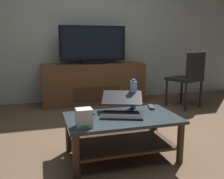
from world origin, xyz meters
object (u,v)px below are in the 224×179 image
Objects in this scene: dining_chair at (188,76)px; router_box at (84,118)px; coffee_table at (122,129)px; media_cabinet at (93,83)px; laptop at (122,108)px; cell_phone at (88,113)px; television at (93,46)px; water_bottle_near at (133,95)px; tv_remote at (151,107)px.

dining_chair is 2.46m from router_box.
coffee_table is 1.13× the size of dining_chair.
router_box is (-1.93, -1.52, -0.04)m from dining_chair.
dining_chair is at bearing -28.88° from media_cabinet.
media_cabinet reaches higher than laptop.
dining_chair is (1.56, 1.34, 0.24)m from coffee_table.
coffee_table is 0.35m from cell_phone.
television is at bearing -90.00° from media_cabinet.
router_box is 1.06× the size of cell_phone.
water_bottle_near is 0.23m from tv_remote.
laptop reaches higher than cell_phone.
laptop is at bearing -138.04° from water_bottle_near.
water_bottle_near is 1.85× the size of tv_remote.
laptop is (-0.16, -2.00, -0.53)m from television.
coffee_table is 0.46m from router_box.
dining_chair reaches higher than cell_phone.
router_box is (-0.37, -0.17, 0.20)m from coffee_table.
router_box reaches higher than tv_remote.
television is 1.90m from water_bottle_near.
router_box is at bearing -138.29° from tv_remote.
router_box is 0.93× the size of tv_remote.
dining_chair is at bearing -28.19° from television.
coffee_table is at bearing -130.44° from water_bottle_near.
laptop is at bearing -94.63° from television.
water_bottle_near reaches higher than coffee_table.
media_cabinet is 0.64m from television.
cell_phone is 0.88× the size of tv_remote.
media_cabinet is at bearing 62.61° from cell_phone.
laptop is 3.66× the size of cell_phone.
cell_phone is (-1.83, -1.17, -0.11)m from dining_chair.
media_cabinet is 5.84× the size of water_bottle_near.
water_bottle_near reaches higher than media_cabinet.
dining_chair is at bearing 40.73° from coffee_table.
cell_phone is (0.10, 0.35, -0.07)m from router_box.
coffee_table is 1.96× the size of laptop.
water_bottle_near reaches higher than laptop.
cell_phone is at bearing -147.46° from dining_chair.
dining_chair reaches higher than router_box.
tv_remote is (0.65, 0.02, 0.01)m from cell_phone.
television reaches higher than cell_phone.
television is at bearing 111.47° from tv_remote.
coffee_table is at bearing -45.91° from cell_phone.
television is at bearing 151.81° from dining_chair.
water_bottle_near is at bearing -176.35° from tv_remote.
cell_phone is at bearing 148.05° from coffee_table.
water_bottle_near reaches higher than cell_phone.
television is 2.04m from cell_phone.
router_box is at bearing -103.96° from television.
tv_remote is at bearing 18.41° from laptop.
coffee_table is at bearing -139.27° from dining_chair.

